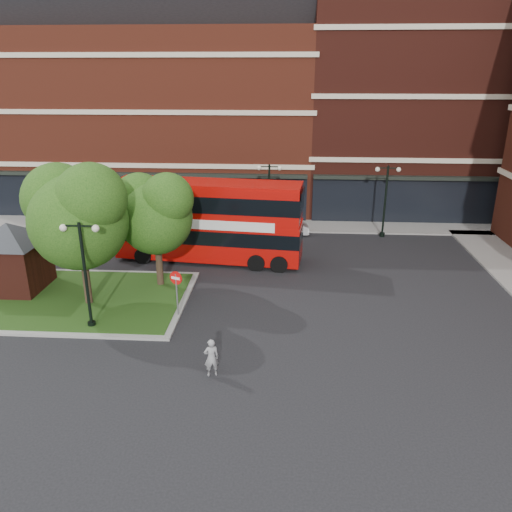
# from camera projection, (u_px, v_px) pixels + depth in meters

# --- Properties ---
(ground) EXTENTS (120.00, 120.00, 0.00)m
(ground) POSITION_uv_depth(u_px,v_px,m) (211.00, 334.00, 22.22)
(ground) COLOR black
(ground) RESTS_ON ground
(pavement_far) EXTENTS (44.00, 3.00, 0.12)m
(pavement_far) POSITION_uv_depth(u_px,v_px,m) (243.00, 225.00, 37.63)
(pavement_far) COLOR slate
(pavement_far) RESTS_ON ground
(terrace_far_left) EXTENTS (26.00, 12.00, 14.00)m
(terrace_far_left) POSITION_uv_depth(u_px,v_px,m) (157.00, 120.00, 42.69)
(terrace_far_left) COLOR maroon
(terrace_far_left) RESTS_ON ground
(terrace_far_right) EXTENTS (18.00, 12.00, 16.00)m
(terrace_far_right) POSITION_uv_depth(u_px,v_px,m) (420.00, 109.00, 41.03)
(terrace_far_right) COLOR #471911
(terrace_far_right) RESTS_ON ground
(traffic_island) EXTENTS (12.60, 7.60, 0.15)m
(traffic_island) POSITION_uv_depth(u_px,v_px,m) (65.00, 298.00, 25.48)
(traffic_island) COLOR gray
(traffic_island) RESTS_ON ground
(kiosk) EXTENTS (6.51, 6.51, 3.60)m
(kiosk) POSITION_uv_depth(u_px,v_px,m) (10.00, 249.00, 25.80)
(kiosk) COLOR #471911
(kiosk) RESTS_ON traffic_island
(tree_island_west) EXTENTS (5.40, 4.71, 7.21)m
(tree_island_west) POSITION_uv_depth(u_px,v_px,m) (76.00, 212.00, 23.34)
(tree_island_west) COLOR #2D2116
(tree_island_west) RESTS_ON ground
(tree_island_east) EXTENTS (4.46, 3.90, 6.29)m
(tree_island_east) POSITION_uv_depth(u_px,v_px,m) (154.00, 210.00, 25.68)
(tree_island_east) COLOR #2D2116
(tree_island_east) RESTS_ON ground
(lamp_island) EXTENTS (1.72, 0.36, 5.00)m
(lamp_island) POSITION_uv_depth(u_px,v_px,m) (85.00, 270.00, 21.74)
(lamp_island) COLOR black
(lamp_island) RESTS_ON ground
(lamp_far_left) EXTENTS (1.72, 0.36, 5.00)m
(lamp_far_left) POSITION_uv_depth(u_px,v_px,m) (269.00, 196.00, 34.67)
(lamp_far_left) COLOR black
(lamp_far_left) RESTS_ON ground
(lamp_far_right) EXTENTS (1.72, 0.36, 5.00)m
(lamp_far_right) POSITION_uv_depth(u_px,v_px,m) (385.00, 197.00, 34.20)
(lamp_far_right) COLOR black
(lamp_far_right) RESTS_ON ground
(bus) EXTENTS (11.43, 3.76, 4.28)m
(bus) POSITION_uv_depth(u_px,v_px,m) (208.00, 216.00, 29.91)
(bus) COLOR #AD0A06
(bus) RESTS_ON ground
(woman) EXTENTS (0.65, 0.52, 1.56)m
(woman) POSITION_uv_depth(u_px,v_px,m) (211.00, 358.00, 18.92)
(woman) COLOR gray
(woman) RESTS_ON ground
(car_silver) EXTENTS (3.78, 1.67, 1.26)m
(car_silver) POSITION_uv_depth(u_px,v_px,m) (227.00, 225.00, 35.64)
(car_silver) COLOR silver
(car_silver) RESTS_ON ground
(car_white) EXTENTS (3.75, 1.47, 1.22)m
(car_white) POSITION_uv_depth(u_px,v_px,m) (283.00, 226.00, 35.39)
(car_white) COLOR silver
(car_white) RESTS_ON ground
(no_entry_sign) EXTENTS (0.62, 0.28, 2.33)m
(no_entry_sign) POSITION_uv_depth(u_px,v_px,m) (176.00, 285.00, 23.15)
(no_entry_sign) COLOR slate
(no_entry_sign) RESTS_ON ground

